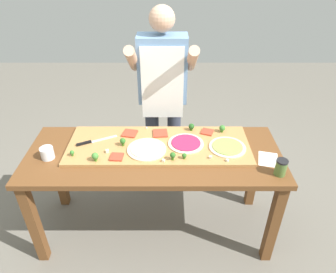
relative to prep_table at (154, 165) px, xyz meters
name	(u,v)px	position (x,y,z in m)	size (l,w,h in m)	color
ground_plane	(156,227)	(0.00, 0.00, -0.68)	(8.00, 8.00, 0.00)	#6B665B
prep_table	(154,165)	(0.00, 0.00, 0.00)	(1.82, 0.70, 0.79)	brown
cutting_board	(158,145)	(0.03, 0.08, 0.12)	(1.33, 0.49, 0.02)	#B27F47
chefs_knife	(91,142)	(-0.47, 0.10, 0.13)	(0.28, 0.15, 0.02)	#B7BABF
pizza_whole_pesto_green	(227,147)	(0.53, 0.03, 0.14)	(0.26, 0.26, 0.02)	beige
pizza_whole_beet_magenta	(185,143)	(0.23, 0.08, 0.14)	(0.26, 0.26, 0.02)	beige
pizza_whole_cheese_artichoke	(146,149)	(-0.05, 0.01, 0.14)	(0.28, 0.28, 0.02)	beige
pizza_slice_far_right	(207,132)	(0.41, 0.24, 0.13)	(0.09, 0.09, 0.01)	#BC3D28
pizza_slice_center	(129,133)	(-0.19, 0.21, 0.13)	(0.10, 0.10, 0.01)	#BC3D28
pizza_slice_near_left	(160,133)	(0.04, 0.22, 0.13)	(0.11, 0.11, 0.01)	#BC3D28
pizza_slice_near_right	(116,157)	(-0.25, -0.08, 0.13)	(0.09, 0.09, 0.01)	#BC3D28
broccoli_floret_back_left	(71,153)	(-0.56, -0.06, 0.15)	(0.03, 0.03, 0.04)	#3F7220
broccoli_floret_front_mid	(172,155)	(0.13, -0.11, 0.16)	(0.04, 0.04, 0.06)	#366618
broccoli_floret_back_mid	(184,156)	(0.21, -0.10, 0.15)	(0.03, 0.03, 0.04)	#366618
broccoli_floret_back_right	(94,156)	(-0.39, -0.12, 0.16)	(0.05, 0.05, 0.06)	#487A23
broccoli_floret_center_right	(222,128)	(0.52, 0.24, 0.16)	(0.05, 0.05, 0.06)	#3F7220
broccoli_floret_front_left	(191,127)	(0.29, 0.27, 0.16)	(0.04, 0.04, 0.06)	#2C5915
broccoli_floret_center_left	(122,141)	(-0.23, 0.06, 0.17)	(0.04, 0.04, 0.06)	#366618
cheese_crumble_a	(107,151)	(-0.33, -0.02, 0.14)	(0.02, 0.02, 0.02)	silver
cheese_crumble_b	(163,161)	(0.07, -0.13, 0.14)	(0.02, 0.02, 0.02)	silver
cheese_crumble_c	(146,128)	(-0.07, 0.30, 0.13)	(0.01, 0.01, 0.01)	white
cheese_crumble_d	(227,160)	(0.50, -0.13, 0.14)	(0.02, 0.02, 0.02)	silver
cheese_crumble_e	(210,157)	(0.39, -0.09, 0.14)	(0.02, 0.02, 0.02)	silver
flour_cup	(47,154)	(-0.74, -0.06, 0.14)	(0.09, 0.09, 0.08)	white
sauce_jar	(280,167)	(0.83, -0.23, 0.16)	(0.08, 0.08, 0.11)	#517033
recipe_note	(267,159)	(0.80, -0.08, 0.11)	(0.13, 0.17, 0.00)	white
cook_center	(162,90)	(0.06, 0.61, 0.32)	(0.54, 0.39, 1.67)	#333847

